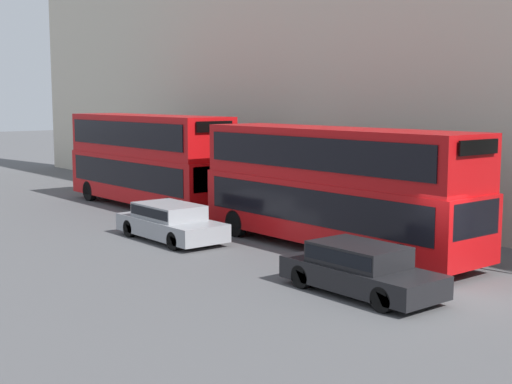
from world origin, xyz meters
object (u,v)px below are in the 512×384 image
Objects in this scene: bus_second_in_queue at (147,157)px; car_hatchback at (170,221)px; bus_leading at (334,183)px; pedestrian at (187,187)px; car_dark_sedan at (360,268)px.

bus_second_in_queue is 8.22m from car_hatchback.
bus_leading is 12.55m from pedestrian.
bus_leading is at bearing -90.00° from bus_second_in_queue.
car_dark_sedan is (-3.40, -4.33, -1.58)m from bus_leading.
pedestrian is (5.62, 16.60, 0.09)m from car_dark_sedan.
car_hatchback is 2.74× the size of pedestrian.
pedestrian is at bearing 71.31° from car_dark_sedan.
car_dark_sedan is (-3.40, -16.55, -1.69)m from bus_second_in_queue.
pedestrian is at bearing 1.38° from bus_second_in_queue.
bus_second_in_queue is 2.42× the size of car_dark_sedan.
bus_leading reaches higher than pedestrian.
bus_leading is 1.03× the size of bus_second_in_queue.
pedestrian is at bearing 79.76° from bus_leading.
bus_second_in_queue reaches higher than bus_leading.
bus_second_in_queue is at bearing -178.62° from pedestrian.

